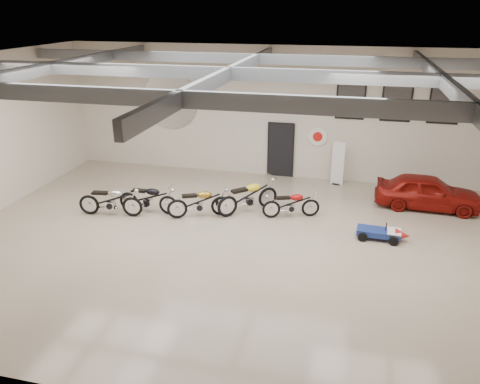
% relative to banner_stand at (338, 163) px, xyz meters
% --- Properties ---
extents(floor, '(16.00, 12.00, 0.01)m').
position_rel_banner_stand_xyz_m(floor, '(-2.74, -5.50, -0.87)').
color(floor, tan).
rests_on(floor, ground).
extents(ceiling, '(16.00, 12.00, 0.01)m').
position_rel_banner_stand_xyz_m(ceiling, '(-2.74, -5.50, 4.13)').
color(ceiling, gray).
rests_on(ceiling, back_wall).
extents(back_wall, '(16.00, 0.02, 5.00)m').
position_rel_banner_stand_xyz_m(back_wall, '(-2.74, 0.50, 1.63)').
color(back_wall, beige).
rests_on(back_wall, floor).
extents(ceiling_beams, '(15.80, 11.80, 0.32)m').
position_rel_banner_stand_xyz_m(ceiling_beams, '(-2.74, -5.50, 3.88)').
color(ceiling_beams, slate).
rests_on(ceiling_beams, ceiling).
extents(door, '(0.92, 0.08, 2.10)m').
position_rel_banner_stand_xyz_m(door, '(-2.24, 0.45, 0.18)').
color(door, black).
rests_on(door, back_wall).
extents(logo_plaque, '(2.30, 0.06, 1.16)m').
position_rel_banner_stand_xyz_m(logo_plaque, '(-6.74, 0.45, 1.93)').
color(logo_plaque, silver).
rests_on(logo_plaque, back_wall).
extents(poster_left, '(1.05, 0.08, 1.35)m').
position_rel_banner_stand_xyz_m(poster_left, '(0.26, 0.46, 2.23)').
color(poster_left, black).
rests_on(poster_left, back_wall).
extents(poster_mid, '(1.05, 0.08, 1.35)m').
position_rel_banner_stand_xyz_m(poster_mid, '(1.86, 0.46, 2.23)').
color(poster_mid, black).
rests_on(poster_mid, back_wall).
extents(poster_right, '(1.05, 0.08, 1.35)m').
position_rel_banner_stand_xyz_m(poster_right, '(3.46, 0.46, 2.23)').
color(poster_right, black).
rests_on(poster_right, back_wall).
extents(oil_sign, '(0.72, 0.10, 0.72)m').
position_rel_banner_stand_xyz_m(oil_sign, '(-0.84, 0.45, 0.83)').
color(oil_sign, white).
rests_on(oil_sign, back_wall).
extents(banner_stand, '(0.50, 0.29, 1.73)m').
position_rel_banner_stand_xyz_m(banner_stand, '(0.00, 0.00, 0.00)').
color(banner_stand, white).
rests_on(banner_stand, floor).
extents(motorcycle_silver, '(2.12, 0.88, 1.07)m').
position_rel_banner_stand_xyz_m(motorcycle_silver, '(-6.96, -4.57, -0.33)').
color(motorcycle_silver, silver).
rests_on(motorcycle_silver, floor).
extents(motorcycle_black, '(1.98, 0.63, 1.03)m').
position_rel_banner_stand_xyz_m(motorcycle_black, '(-5.88, -4.06, -0.35)').
color(motorcycle_black, silver).
rests_on(motorcycle_black, floor).
extents(motorcycle_gold, '(2.08, 1.38, 1.04)m').
position_rel_banner_stand_xyz_m(motorcycle_gold, '(-4.15, -4.00, -0.35)').
color(motorcycle_gold, silver).
rests_on(motorcycle_gold, floor).
extents(motorcycle_yellow, '(2.06, 1.99, 1.14)m').
position_rel_banner_stand_xyz_m(motorcycle_yellow, '(-2.72, -3.26, -0.30)').
color(motorcycle_yellow, silver).
rests_on(motorcycle_yellow, floor).
extents(motorcycle_red, '(1.90, 1.12, 0.94)m').
position_rel_banner_stand_xyz_m(motorcycle_red, '(-1.29, -3.35, -0.39)').
color(motorcycle_red, silver).
rests_on(motorcycle_red, floor).
extents(go_kart, '(1.56, 0.78, 0.55)m').
position_rel_banner_stand_xyz_m(go_kart, '(1.52, -4.27, -0.59)').
color(go_kart, navy).
rests_on(go_kart, floor).
extents(vintage_car, '(1.47, 3.40, 1.14)m').
position_rel_banner_stand_xyz_m(vintage_car, '(3.01, -1.55, -0.30)').
color(vintage_car, maroon).
rests_on(vintage_car, floor).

